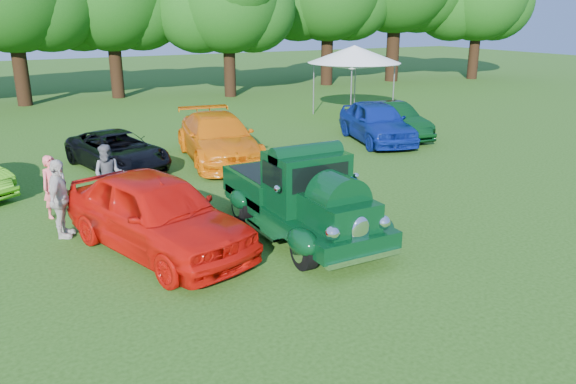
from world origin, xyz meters
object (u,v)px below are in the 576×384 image
back_car_black (117,151)px  spectator_pink (53,187)px  hero_pickup (301,198)px  canopy_tent (354,55)px  back_car_orange (218,138)px  spectator_white (60,199)px  back_car_blue (377,122)px  red_convertible (157,213)px  back_car_green (391,120)px  spectator_grey (108,175)px

back_car_black → spectator_pink: size_ratio=2.79×
hero_pickup → canopy_tent: 16.40m
back_car_orange → canopy_tent: 11.00m
back_car_orange → spectator_white: (-5.74, -4.88, 0.12)m
spectator_pink → back_car_blue: bearing=-11.9°
red_convertible → back_car_black: 7.25m
back_car_green → hero_pickup: bearing=-131.4°
red_convertible → spectator_grey: bearing=76.1°
spectator_grey → canopy_tent: bearing=63.4°
spectator_pink → spectator_grey: bearing=-10.6°
spectator_pink → hero_pickup: bearing=-65.2°
back_car_black → back_car_orange: bearing=-22.3°
red_convertible → spectator_grey: red_convertible is taller
spectator_grey → back_car_blue: bearing=46.2°
back_car_blue → canopy_tent: (2.69, 5.56, 2.17)m
back_car_black → back_car_green: bearing=-14.7°
back_car_orange → spectator_pink: size_ratio=3.45×
back_car_black → canopy_tent: 13.76m
back_car_black → spectator_white: 5.94m
red_convertible → back_car_green: red_convertible is taller
red_convertible → canopy_tent: size_ratio=0.98×
spectator_grey → spectator_white: size_ratio=0.89×
red_convertible → canopy_tent: (13.35, 12.09, 2.12)m
hero_pickup → back_car_orange: bearing=83.3°
back_car_blue → red_convertible: bearing=-133.4°
back_car_black → spectator_white: spectator_white is taller
red_convertible → back_car_orange: size_ratio=0.92×
back_car_black → spectator_pink: spectator_pink is taller
back_car_black → back_car_blue: 9.99m
back_car_black → back_car_orange: size_ratio=0.81×
back_car_black → back_car_orange: back_car_orange is taller
back_car_orange → canopy_tent: size_ratio=1.07×
back_car_blue → spectator_white: 13.25m
red_convertible → spectator_pink: red_convertible is taller
red_convertible → spectator_white: spectator_white is taller
red_convertible → back_car_blue: (10.67, 6.53, -0.05)m
hero_pickup → spectator_pink: (-4.86, 3.90, -0.07)m
canopy_tent → spectator_grey: bearing=-148.4°
back_car_orange → spectator_grey: 5.22m
back_car_black → back_car_green: (10.99, -0.30, 0.10)m
hero_pickup → back_car_orange: (0.86, 7.27, -0.07)m
back_car_green → spectator_grey: size_ratio=2.66×
spectator_pink → spectator_grey: spectator_grey is taller
back_car_black → spectator_pink: 4.58m
hero_pickup → spectator_white: bearing=153.9°
back_car_orange → hero_pickup: bearing=-87.9°
back_car_orange → spectator_grey: bearing=-136.6°
back_car_black → canopy_tent: bearing=7.9°
red_convertible → spectator_white: (-1.71, 1.80, 0.06)m
back_car_blue → spectator_white: spectator_white is taller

